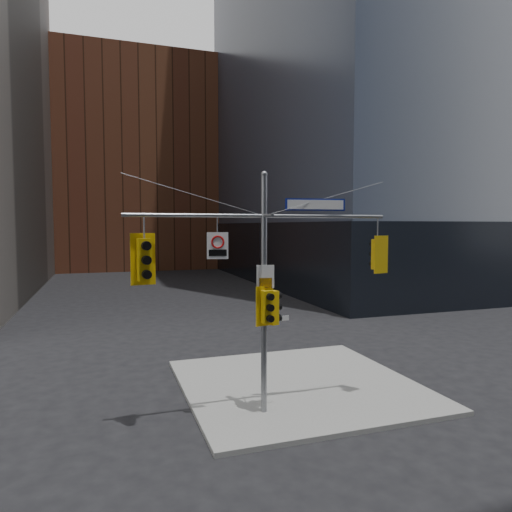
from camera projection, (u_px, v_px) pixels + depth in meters
ground at (290, 447)px, 11.79m from camera, size 160.00×160.00×0.00m
sidewalk_corner at (298, 384)px, 16.21m from camera, size 8.00×8.00×0.15m
podium_ne at (411, 250)px, 50.75m from camera, size 36.40×36.40×6.00m
brick_midrise at (134, 168)px, 65.74m from camera, size 26.00×20.00×28.00m
signal_assembly at (264, 270)px, 13.39m from camera, size 8.00×0.80×7.30m
traffic_light_west_arm at (145, 260)px, 12.29m from camera, size 0.68×0.59×1.42m
traffic_light_east_arm at (377, 254)px, 14.58m from camera, size 0.57×0.51×1.20m
traffic_light_pole_side at (274, 307)px, 13.58m from camera, size 0.44×0.37×1.01m
traffic_light_pole_front at (267, 307)px, 13.20m from camera, size 0.56×0.49×1.17m
street_sign_blade at (315, 205)px, 13.78m from camera, size 1.87×0.29×0.37m
regulatory_sign_arm at (218, 245)px, 12.87m from camera, size 0.61×0.13×0.76m
regulatory_sign_pole at (265, 277)px, 13.29m from camera, size 0.52×0.10×0.68m
street_blade_ew at (278, 319)px, 13.63m from camera, size 0.73×0.12×0.15m
street_blade_ns at (259, 317)px, 13.92m from camera, size 0.11×0.68×0.14m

